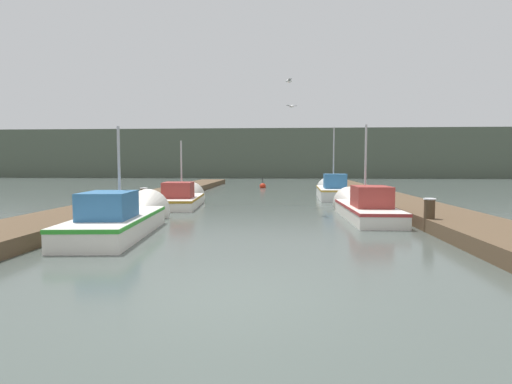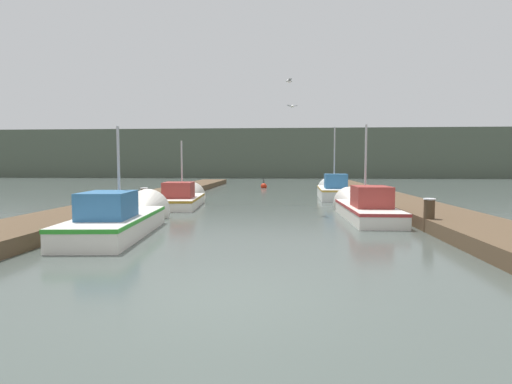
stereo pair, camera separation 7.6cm
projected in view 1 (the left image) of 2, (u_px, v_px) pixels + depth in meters
name	position (u px, v px, depth m)	size (l,w,h in m)	color
ground_plane	(228.00, 299.00, 6.11)	(200.00, 200.00, 0.00)	#47514C
dock_left	(154.00, 197.00, 22.43)	(2.46, 40.00, 0.41)	brown
dock_right	(384.00, 198.00, 21.62)	(2.46, 40.00, 0.41)	brown
distant_shore_ridge	(277.00, 154.00, 64.62)	(120.00, 16.00, 7.11)	#4C5647
fishing_boat_0	(126.00, 218.00, 12.33)	(2.22, 6.30, 3.69)	silver
fishing_boat_1	(363.00, 207.00, 15.60)	(1.68, 6.23, 4.04)	silver
fishing_boat_2	(183.00, 198.00, 19.82)	(2.14, 5.61, 3.76)	silver
fishing_boat_3	(333.00, 190.00, 24.44)	(1.97, 5.90, 4.79)	silver
mooring_piling_0	(144.00, 199.00, 17.55)	(0.32, 0.32, 1.02)	#473523
mooring_piling_1	(429.00, 215.00, 12.10)	(0.36, 0.36, 1.03)	#473523
channel_buoy	(263.00, 186.00, 33.98)	(0.53, 0.53, 1.03)	red
seagull_lead	(289.00, 81.00, 16.77)	(0.30, 0.56, 0.12)	white
seagull_1	(292.00, 106.00, 19.55)	(0.54, 0.37, 0.12)	white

